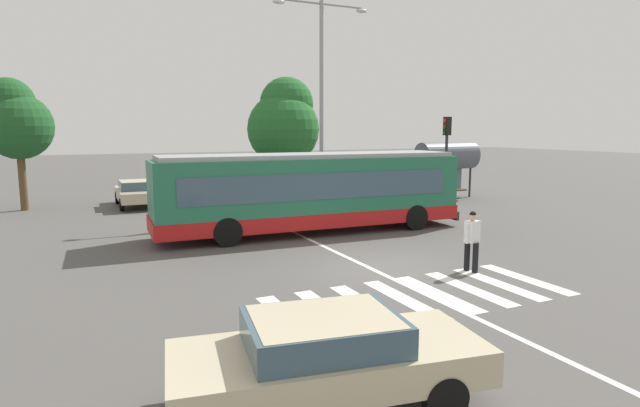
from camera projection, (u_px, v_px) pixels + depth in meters
The scene contains 15 objects.
ground_plane at pixel (379, 267), 14.98m from camera, with size 160.00×160.00×0.00m, color #514F4C.
city_transit_bus at pixel (311, 192), 19.87m from camera, with size 12.14×2.98×3.06m.
pedestrian_crossing_street at pixel (472, 238), 14.36m from camera, with size 0.57×0.43×1.72m.
foreground_sedan at pixel (328, 355), 7.36m from camera, with size 4.72×2.46×1.35m.
parked_car_champagne at pixel (136, 192), 26.82m from camera, with size 1.90×4.51×1.35m.
parked_car_white at pixel (187, 188), 28.35m from camera, with size 1.98×4.56×1.35m.
parked_car_teal at pixel (236, 186), 29.36m from camera, with size 1.91×4.52×1.35m.
parked_car_black at pixel (282, 184), 30.58m from camera, with size 2.04×4.58×1.35m.
traffic_light_far_corner at pixel (446, 148), 25.50m from camera, with size 0.33×0.32×4.59m.
bus_stop_shelter at pixel (447, 157), 29.65m from camera, with size 3.64×1.54×3.25m.
twin_arm_street_lamp at pixel (321, 85), 25.18m from camera, with size 4.98×0.32×10.08m.
background_tree_left at pixel (15, 120), 24.99m from camera, with size 3.22×3.22×6.46m.
background_tree_right at pixel (284, 122), 36.45m from camera, with size 5.08×5.08×7.68m.
crosswalk_painted_stripes at pixel (421, 296), 12.35m from camera, with size 7.28×3.06×0.01m.
lane_center_line at pixel (339, 253), 16.64m from camera, with size 0.16×24.00×0.01m, color silver.
Camera 1 is at (-7.74, -12.46, 3.95)m, focal length 28.96 mm.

